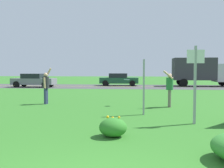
{
  "coord_description": "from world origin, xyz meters",
  "views": [
    {
      "loc": [
        0.63,
        -2.78,
        1.76
      ],
      "look_at": [
        -0.37,
        7.34,
        1.21
      ],
      "focal_mm": 38.99,
      "sensor_mm": 36.0,
      "label": 1
    }
  ],
  "objects_px": {
    "frisbee_pale_blue": "(127,80)",
    "car_gray_leftmost": "(34,80)",
    "sign_post_near_path": "(144,87)",
    "car_dark_green_center_left": "(119,79)",
    "person_catcher_green_shirt": "(170,87)",
    "person_thrower_dark_shirt": "(46,85)",
    "sign_post_by_roadside": "(195,77)",
    "box_truck_silver": "(202,70)"
  },
  "relations": [
    {
      "from": "frisbee_pale_blue",
      "to": "car_gray_leftmost",
      "type": "height_order",
      "value": "car_gray_leftmost"
    },
    {
      "from": "sign_post_near_path",
      "to": "car_dark_green_center_left",
      "type": "bearing_deg",
      "value": 96.96
    },
    {
      "from": "sign_post_near_path",
      "to": "frisbee_pale_blue",
      "type": "distance_m",
      "value": 2.71
    },
    {
      "from": "person_catcher_green_shirt",
      "to": "person_thrower_dark_shirt",
      "type": "bearing_deg",
      "value": 175.95
    },
    {
      "from": "sign_post_near_path",
      "to": "frisbee_pale_blue",
      "type": "bearing_deg",
      "value": 106.79
    },
    {
      "from": "car_gray_leftmost",
      "to": "sign_post_near_path",
      "type": "bearing_deg",
      "value": -53.87
    },
    {
      "from": "sign_post_by_roadside",
      "to": "person_catcher_green_shirt",
      "type": "relative_size",
      "value": 1.44
    },
    {
      "from": "sign_post_by_roadside",
      "to": "person_thrower_dark_shirt",
      "type": "relative_size",
      "value": 1.35
    },
    {
      "from": "person_thrower_dark_shirt",
      "to": "person_catcher_green_shirt",
      "type": "distance_m",
      "value": 6.38
    },
    {
      "from": "sign_post_near_path",
      "to": "car_gray_leftmost",
      "type": "distance_m",
      "value": 19.12
    },
    {
      "from": "sign_post_by_roadside",
      "to": "box_truck_silver",
      "type": "height_order",
      "value": "box_truck_silver"
    },
    {
      "from": "person_thrower_dark_shirt",
      "to": "frisbee_pale_blue",
      "type": "bearing_deg",
      "value": -0.96
    },
    {
      "from": "sign_post_near_path",
      "to": "car_dark_green_center_left",
      "type": "xyz_separation_m",
      "value": [
        -2.3,
        18.85,
        -0.37
      ]
    },
    {
      "from": "sign_post_near_path",
      "to": "frisbee_pale_blue",
      "type": "xyz_separation_m",
      "value": [
        -0.78,
        2.58,
        0.2
      ]
    },
    {
      "from": "sign_post_near_path",
      "to": "box_truck_silver",
      "type": "relative_size",
      "value": 0.33
    },
    {
      "from": "person_thrower_dark_shirt",
      "to": "frisbee_pale_blue",
      "type": "xyz_separation_m",
      "value": [
        4.27,
        -0.07,
        0.31
      ]
    },
    {
      "from": "sign_post_near_path",
      "to": "person_thrower_dark_shirt",
      "type": "xyz_separation_m",
      "value": [
        -5.05,
        2.66,
        -0.11
      ]
    },
    {
      "from": "person_catcher_green_shirt",
      "to": "frisbee_pale_blue",
      "type": "distance_m",
      "value": 2.15
    },
    {
      "from": "person_thrower_dark_shirt",
      "to": "frisbee_pale_blue",
      "type": "relative_size",
      "value": 6.88
    },
    {
      "from": "car_dark_green_center_left",
      "to": "sign_post_by_roadside",
      "type": "bearing_deg",
      "value": -79.09
    },
    {
      "from": "car_gray_leftmost",
      "to": "car_dark_green_center_left",
      "type": "bearing_deg",
      "value": 20.77
    },
    {
      "from": "sign_post_near_path",
      "to": "person_thrower_dark_shirt",
      "type": "relative_size",
      "value": 1.16
    },
    {
      "from": "sign_post_near_path",
      "to": "frisbee_pale_blue",
      "type": "height_order",
      "value": "sign_post_near_path"
    },
    {
      "from": "person_catcher_green_shirt",
      "to": "car_dark_green_center_left",
      "type": "distance_m",
      "value": 17.03
    },
    {
      "from": "frisbee_pale_blue",
      "to": "box_truck_silver",
      "type": "distance_m",
      "value": 18.1
    },
    {
      "from": "sign_post_near_path",
      "to": "car_gray_leftmost",
      "type": "xyz_separation_m",
      "value": [
        -11.27,
        15.44,
        -0.37
      ]
    },
    {
      "from": "person_thrower_dark_shirt",
      "to": "frisbee_pale_blue",
      "type": "height_order",
      "value": "person_thrower_dark_shirt"
    },
    {
      "from": "person_catcher_green_shirt",
      "to": "car_dark_green_center_left",
      "type": "xyz_separation_m",
      "value": [
        -3.61,
        16.64,
        -0.24
      ]
    },
    {
      "from": "sign_post_by_roadside",
      "to": "box_truck_silver",
      "type": "bearing_deg",
      "value": 74.83
    },
    {
      "from": "sign_post_near_path",
      "to": "sign_post_by_roadside",
      "type": "bearing_deg",
      "value": -43.37
    },
    {
      "from": "sign_post_by_roadside",
      "to": "person_thrower_dark_shirt",
      "type": "bearing_deg",
      "value": 147.89
    },
    {
      "from": "person_catcher_green_shirt",
      "to": "frisbee_pale_blue",
      "type": "relative_size",
      "value": 6.4
    },
    {
      "from": "car_gray_leftmost",
      "to": "box_truck_silver",
      "type": "relative_size",
      "value": 0.67
    },
    {
      "from": "person_thrower_dark_shirt",
      "to": "car_dark_green_center_left",
      "type": "bearing_deg",
      "value": 80.36
    },
    {
      "from": "frisbee_pale_blue",
      "to": "car_dark_green_center_left",
      "type": "distance_m",
      "value": 16.34
    },
    {
      "from": "sign_post_near_path",
      "to": "box_truck_silver",
      "type": "distance_m",
      "value": 20.17
    },
    {
      "from": "person_catcher_green_shirt",
      "to": "box_truck_silver",
      "type": "xyz_separation_m",
      "value": [
        5.84,
        16.64,
        0.82
      ]
    },
    {
      "from": "frisbee_pale_blue",
      "to": "box_truck_silver",
      "type": "relative_size",
      "value": 0.04
    },
    {
      "from": "sign_post_by_roadside",
      "to": "car_dark_green_center_left",
      "type": "distance_m",
      "value": 20.77
    },
    {
      "from": "sign_post_by_roadside",
      "to": "box_truck_silver",
      "type": "distance_m",
      "value": 21.12
    },
    {
      "from": "sign_post_by_roadside",
      "to": "car_dark_green_center_left",
      "type": "height_order",
      "value": "sign_post_by_roadside"
    },
    {
      "from": "car_gray_leftmost",
      "to": "sign_post_by_roadside",
      "type": "bearing_deg",
      "value": -52.78
    }
  ]
}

